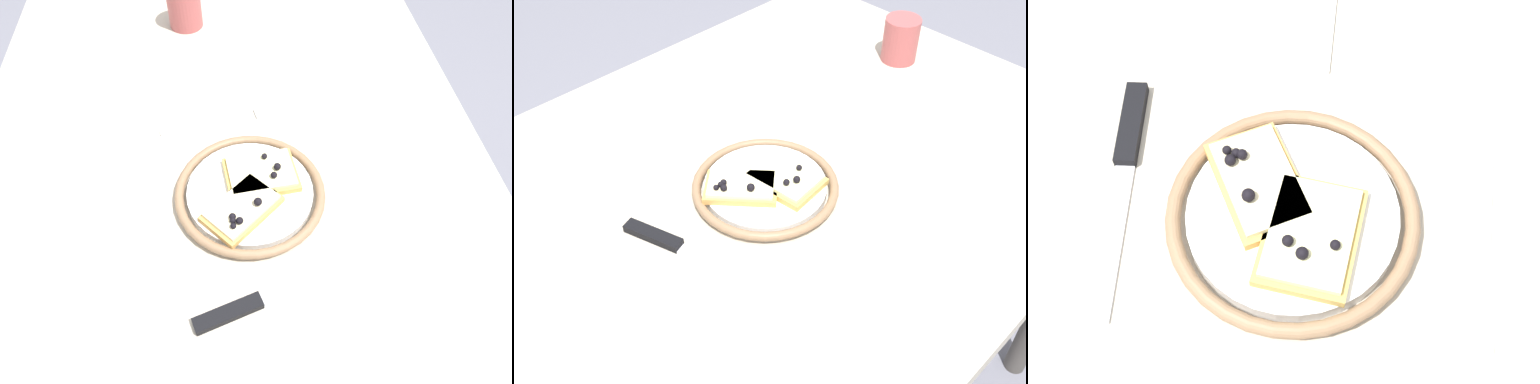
{
  "view_description": "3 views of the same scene",
  "coord_description": "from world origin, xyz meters",
  "views": [
    {
      "loc": [
        0.4,
        0.0,
        1.26
      ],
      "look_at": [
        0.02,
        0.04,
        0.74
      ],
      "focal_mm": 30.49,
      "sensor_mm": 36.0,
      "label": 1
    },
    {
      "loc": [
        0.5,
        0.52,
        1.37
      ],
      "look_at": [
        0.04,
        0.05,
        0.76
      ],
      "focal_mm": 43.24,
      "sensor_mm": 36.0,
      "label": 2
    },
    {
      "loc": [
        -0.06,
        0.29,
        1.28
      ],
      "look_at": [
        0.03,
        0.02,
        0.77
      ],
      "focal_mm": 48.61,
      "sensor_mm": 36.0,
      "label": 3
    }
  ],
  "objects": [
    {
      "name": "dining_table",
      "position": [
        0.0,
        0.0,
        0.64
      ],
      "size": [
        1.16,
        0.84,
        0.73
      ],
      "color": "#BCB29E",
      "rests_on": "ground_plane"
    },
    {
      "name": "plate",
      "position": [
        0.02,
        0.03,
        0.75
      ],
      "size": [
        0.22,
        0.22,
        0.02
      ],
      "color": "white",
      "rests_on": "dining_table"
    },
    {
      "name": "pizza_slice_near",
      "position": [
        0.0,
        0.05,
        0.76
      ],
      "size": [
        0.09,
        0.11,
        0.03
      ],
      "color": "tan",
      "rests_on": "plate"
    },
    {
      "name": "pizza_slice_far",
      "position": [
        0.06,
        0.01,
        0.76
      ],
      "size": [
        0.12,
        0.12,
        0.03
      ],
      "color": "tan",
      "rests_on": "plate"
    },
    {
      "name": "knife",
      "position": [
        0.19,
        0.02,
        0.74
      ],
      "size": [
        0.09,
        0.23,
        0.01
      ],
      "color": "silver",
      "rests_on": "dining_table"
    },
    {
      "name": "fork",
      "position": [
        -0.14,
        -0.01,
        0.74
      ],
      "size": [
        0.05,
        0.2,
        0.0
      ],
      "color": "silver",
      "rests_on": "dining_table"
    },
    {
      "name": "cup",
      "position": [
        -0.43,
        -0.06,
        0.78
      ],
      "size": [
        0.07,
        0.07,
        0.09
      ],
      "primitive_type": "cylinder",
      "color": "#A54C4C",
      "rests_on": "dining_table"
    },
    {
      "name": "napkin",
      "position": [
        0.11,
        -0.19,
        0.74
      ],
      "size": [
        0.14,
        0.15,
        0.0
      ],
      "primitive_type": "cube",
      "rotation": [
        0.0,
        0.0,
        0.23
      ],
      "color": "white",
      "rests_on": "dining_table"
    }
  ]
}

